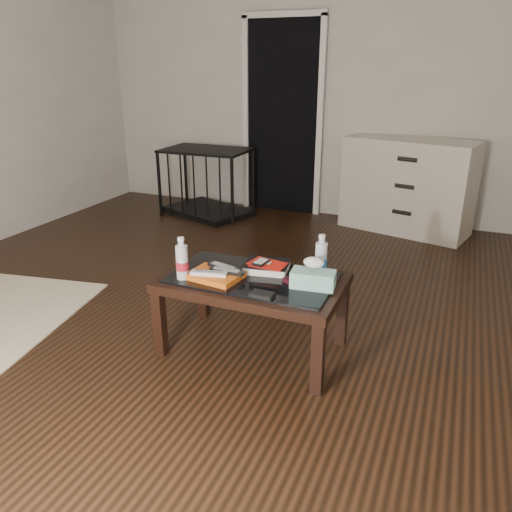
{
  "coord_description": "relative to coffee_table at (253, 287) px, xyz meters",
  "views": [
    {
      "loc": [
        1.44,
        -2.74,
        1.57
      ],
      "look_at": [
        0.44,
        -0.31,
        0.55
      ],
      "focal_mm": 35.0,
      "sensor_mm": 36.0,
      "label": 1
    }
  ],
  "objects": [
    {
      "name": "pet_crate",
      "position": [
        -1.55,
        2.4,
        -0.17
      ],
      "size": [
        1.05,
        0.88,
        0.71
      ],
      "rotation": [
        0.0,
        0.0,
        -0.36
      ],
      "color": "black",
      "rests_on": "ground"
    },
    {
      "name": "magazines",
      "position": [
        -0.19,
        -0.1,
        0.08
      ],
      "size": [
        0.3,
        0.24,
        0.03
      ],
      "primitive_type": "cube",
      "rotation": [
        0.0,
        0.0,
        -0.13
      ],
      "color": "#CF5713",
      "rests_on": "coffee_table"
    },
    {
      "name": "doorway",
      "position": [
        -0.86,
        2.87,
        0.63
      ],
      "size": [
        0.9,
        0.08,
        2.07
      ],
      "color": "black",
      "rests_on": "ground"
    },
    {
      "name": "remote_silver",
      "position": [
        -0.2,
        -0.13,
        0.11
      ],
      "size": [
        0.21,
        0.09,
        0.02
      ],
      "primitive_type": "cube",
      "rotation": [
        0.0,
        0.0,
        0.22
      ],
      "color": "silver",
      "rests_on": "magazines"
    },
    {
      "name": "dresser",
      "position": [
        0.53,
        2.63,
        0.05
      ],
      "size": [
        1.29,
        0.78,
        0.9
      ],
      "rotation": [
        0.0,
        0.0,
        -0.25
      ],
      "color": "beige",
      "rests_on": "ground"
    },
    {
      "name": "remote_black_back",
      "position": [
        -0.17,
        -0.02,
        0.11
      ],
      "size": [
        0.21,
        0.1,
        0.02
      ],
      "primitive_type": "cube",
      "rotation": [
        0.0,
        0.0,
        -0.27
      ],
      "color": "black",
      "rests_on": "magazines"
    },
    {
      "name": "remote_black_front",
      "position": [
        -0.13,
        -0.07,
        0.11
      ],
      "size": [
        0.2,
        0.05,
        0.02
      ],
      "primitive_type": "cube",
      "rotation": [
        0.0,
        0.0,
        -0.02
      ],
      "color": "black",
      "rests_on": "magazines"
    },
    {
      "name": "ground",
      "position": [
        -0.46,
        0.4,
        -0.4
      ],
      "size": [
        5.0,
        5.0,
        0.0
      ],
      "primitive_type": "plane",
      "color": "black",
      "rests_on": "ground"
    },
    {
      "name": "room_shell",
      "position": [
        -0.46,
        0.4,
        1.22
      ],
      "size": [
        5.0,
        5.0,
        5.0
      ],
      "color": "beige",
      "rests_on": "ground"
    },
    {
      "name": "tissue_box",
      "position": [
        0.35,
        -0.0,
        0.11
      ],
      "size": [
        0.24,
        0.14,
        0.09
      ],
      "primitive_type": "cube",
      "rotation": [
        0.0,
        0.0,
        0.11
      ],
      "color": "teal",
      "rests_on": "coffee_table"
    },
    {
      "name": "coffee_table",
      "position": [
        0.0,
        0.0,
        0.0
      ],
      "size": [
        1.0,
        0.6,
        0.46
      ],
      "color": "black",
      "rests_on": "ground"
    },
    {
      "name": "ipod",
      "position": [
        0.02,
        0.08,
        0.12
      ],
      "size": [
        0.08,
        0.11,
        0.02
      ],
      "primitive_type": "cube",
      "rotation": [
        0.0,
        0.0,
        -0.13
      ],
      "color": "black",
      "rests_on": "dvd_mailers"
    },
    {
      "name": "dvd_mailers",
      "position": [
        0.04,
        0.1,
        0.11
      ],
      "size": [
        0.21,
        0.17,
        0.01
      ],
      "primitive_type": "cube",
      "rotation": [
        0.0,
        0.0,
        -0.19
      ],
      "color": "red",
      "rests_on": "textbook"
    },
    {
      "name": "textbook",
      "position": [
        0.04,
        0.11,
        0.09
      ],
      "size": [
        0.28,
        0.24,
        0.05
      ],
      "primitive_type": "cube",
      "rotation": [
        0.0,
        0.0,
        0.16
      ],
      "color": "black",
      "rests_on": "coffee_table"
    },
    {
      "name": "flip_phone",
      "position": [
        0.22,
        -0.0,
        0.08
      ],
      "size": [
        0.1,
        0.08,
        0.02
      ],
      "primitive_type": "cube",
      "rotation": [
        0.0,
        0.0,
        -0.48
      ],
      "color": "black",
      "rests_on": "coffee_table"
    },
    {
      "name": "water_bottle_right",
      "position": [
        0.34,
        0.16,
        0.18
      ],
      "size": [
        0.08,
        0.08,
        0.24
      ],
      "primitive_type": "cylinder",
      "rotation": [
        0.0,
        0.0,
        0.3
      ],
      "color": "silver",
      "rests_on": "coffee_table"
    },
    {
      "name": "wallet",
      "position": [
        0.14,
        -0.21,
        0.07
      ],
      "size": [
        0.12,
        0.08,
        0.02
      ],
      "primitive_type": "cube",
      "rotation": [
        0.0,
        0.0,
        -0.05
      ],
      "color": "black",
      "rests_on": "coffee_table"
    },
    {
      "name": "water_bottle_left",
      "position": [
        -0.35,
        -0.17,
        0.18
      ],
      "size": [
        0.08,
        0.08,
        0.24
      ],
      "primitive_type": "cylinder",
      "rotation": [
        0.0,
        0.0,
        0.2
      ],
      "color": "#B5BAC0",
      "rests_on": "coffee_table"
    }
  ]
}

